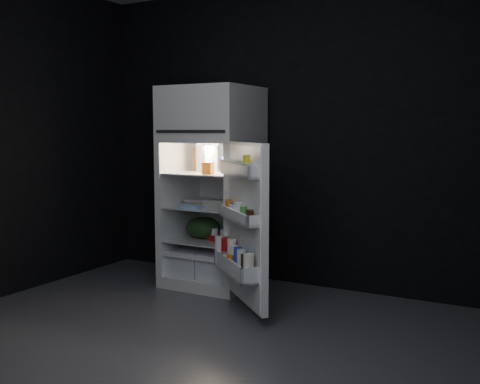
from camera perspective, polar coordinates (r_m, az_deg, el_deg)
The scene contains 17 objects.
floor at distance 3.83m, azimuth -4.65°, elevation -15.16°, with size 4.00×3.40×0.00m, color #515156.
wall_back at distance 5.07m, azimuth 5.91°, elevation 5.70°, with size 4.00×0.00×2.70m, color black.
refrigerator at distance 5.05m, azimuth -2.72°, elevation 1.24°, with size 0.76×0.71×1.78m.
fridge_door at distance 4.22m, azimuth 0.36°, elevation -3.54°, with size 0.66×0.63×1.22m.
milk_jug at distance 5.05m, azimuth -3.39°, elevation 3.41°, with size 0.13×0.13×0.24m, color white.
mayo_jar at distance 4.96m, azimuth -1.23°, elevation 2.78°, with size 0.11×0.11×0.14m, color #1F36AB.
jam_jar at distance 4.92m, azimuth -0.83°, elevation 2.69°, with size 0.10×0.10×0.13m, color black.
amber_bottle at distance 5.24m, azimuth -4.29°, elevation 3.39°, with size 0.08×0.08×0.22m, color #B86F1D.
small_carton at distance 4.82m, azimuth -3.27°, elevation 2.43°, with size 0.09×0.07×0.10m, color #C66417.
egg_carton at distance 4.88m, azimuth -1.95°, elevation -1.23°, with size 0.30×0.11×0.07m, color gray.
pie at distance 5.16m, azimuth -4.21°, elevation -1.01°, with size 0.28×0.28×0.04m, color tan.
flat_package at distance 4.87m, azimuth -4.97°, elevation -1.44°, with size 0.17×0.08×0.04m, color #81A2C7.
wrapped_pkg at distance 5.08m, azimuth -0.44°, elevation -1.04°, with size 0.12×0.10×0.05m, color #F3E7C7.
produce_bag at distance 5.09m, azimuth -3.76°, elevation -3.63°, with size 0.32×0.27×0.20m, color #193815.
yogurt_tray at distance 4.97m, azimuth -2.03°, elevation -4.72°, with size 0.23×0.12×0.05m, color #A50E0E.
small_can_red at distance 5.17m, azimuth -0.60°, elevation -4.05°, with size 0.06×0.06×0.09m, color #A50E0E.
small_can_silver at distance 5.11m, azimuth 0.09°, elevation -4.17°, with size 0.07×0.07×0.09m, color silver.
Camera 1 is at (1.98, -2.97, 1.40)m, focal length 42.00 mm.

